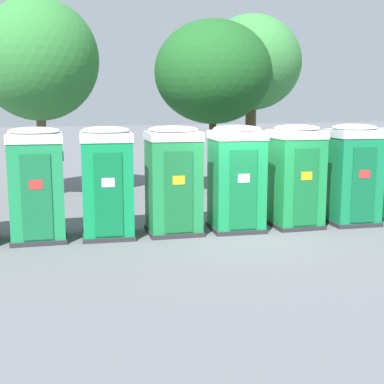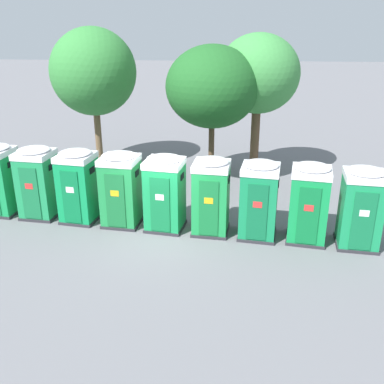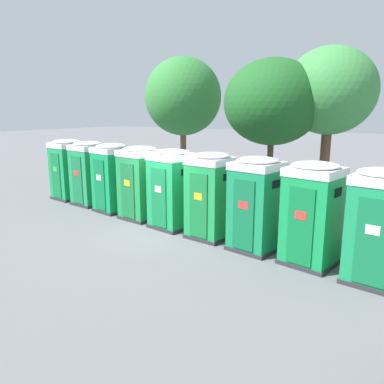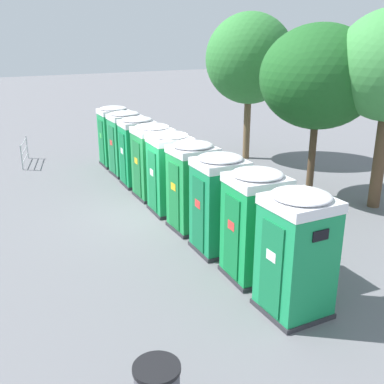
% 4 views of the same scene
% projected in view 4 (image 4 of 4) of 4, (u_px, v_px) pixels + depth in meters
% --- Properties ---
extents(ground_plane, '(120.00, 120.00, 0.00)m').
position_uv_depth(ground_plane, '(158.00, 213.00, 14.10)').
color(ground_plane, slate).
extents(portapotty_0, '(1.37, 1.35, 2.54)m').
position_uv_depth(portapotty_0, '(114.00, 136.00, 19.14)').
color(portapotty_0, '#2D2D33').
rests_on(portapotty_0, ground).
extents(portapotty_1, '(1.32, 1.32, 2.54)m').
position_uv_depth(portapotty_1, '(126.00, 143.00, 17.83)').
color(portapotty_1, '#2D2D33').
rests_on(portapotty_1, ground).
extents(portapotty_2, '(1.34, 1.36, 2.54)m').
position_uv_depth(portapotty_2, '(138.00, 151.00, 16.50)').
color(portapotty_2, '#2D2D33').
rests_on(portapotty_2, ground).
extents(portapotty_3, '(1.36, 1.33, 2.54)m').
position_uv_depth(portapotty_3, '(153.00, 161.00, 15.19)').
color(portapotty_3, '#2D2D33').
rests_on(portapotty_3, ground).
extents(portapotty_4, '(1.40, 1.37, 2.54)m').
position_uv_depth(portapotty_4, '(170.00, 172.00, 13.86)').
color(portapotty_4, '#2D2D33').
rests_on(portapotty_4, ground).
extents(portapotty_5, '(1.29, 1.31, 2.54)m').
position_uv_depth(portapotty_5, '(193.00, 186.00, 12.56)').
color(portapotty_5, '#2D2D33').
rests_on(portapotty_5, ground).
extents(portapotty_6, '(1.35, 1.36, 2.54)m').
position_uv_depth(portapotty_6, '(219.00, 203.00, 11.24)').
color(portapotty_6, '#2D2D33').
rests_on(portapotty_6, ground).
extents(portapotty_7, '(1.39, 1.39, 2.54)m').
position_uv_depth(portapotty_7, '(255.00, 224.00, 9.95)').
color(portapotty_7, '#2D2D33').
rests_on(portapotty_7, ground).
extents(portapotty_8, '(1.36, 1.33, 2.54)m').
position_uv_depth(portapotty_8, '(296.00, 253.00, 8.61)').
color(portapotty_8, '#2D2D33').
rests_on(portapotty_8, ground).
extents(street_tree_0, '(3.79, 3.79, 5.70)m').
position_uv_depth(street_tree_0, '(319.00, 77.00, 14.37)').
color(street_tree_0, '#4C3826').
rests_on(street_tree_0, ground).
extents(street_tree_1, '(3.79, 3.79, 6.31)m').
position_uv_depth(street_tree_1, '(250.00, 59.00, 19.28)').
color(street_tree_1, brown).
rests_on(street_tree_1, ground).
extents(event_barrier, '(1.93, 0.76, 1.05)m').
position_uv_depth(event_barrier, '(24.00, 151.00, 19.53)').
color(event_barrier, '#B7B7BC').
rests_on(event_barrier, ground).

